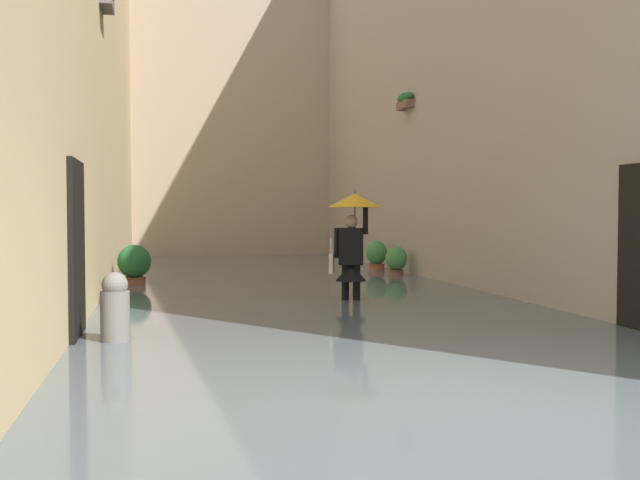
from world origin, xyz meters
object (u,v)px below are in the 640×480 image
potted_plant_far_right (134,266)px  mooring_bollard (115,317)px  person_wading (353,231)px  potted_plant_near_left (377,258)px  potted_plant_mid_left (396,262)px

potted_plant_far_right → mooring_bollard: bearing=90.4°
person_wading → potted_plant_near_left: bearing=-111.0°
potted_plant_near_left → potted_plant_mid_left: potted_plant_near_left is taller
potted_plant_mid_left → mooring_bollard: bearing=51.7°
potted_plant_far_right → potted_plant_near_left: bearing=-158.0°
potted_plant_far_right → mooring_bollard: size_ratio=1.03×
potted_plant_mid_left → potted_plant_far_right: size_ratio=0.86×
person_wading → mooring_bollard: 4.61m
person_wading → potted_plant_far_right: size_ratio=2.00×
potted_plant_near_left → mooring_bollard: size_ratio=0.97×
potted_plant_near_left → mooring_bollard: bearing=56.5°
person_wading → potted_plant_mid_left: person_wading is taller
person_wading → mooring_bollard: size_ratio=2.06×
potted_plant_near_left → mooring_bollard: mooring_bollard is taller
potted_plant_mid_left → person_wading: bearing=62.7°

